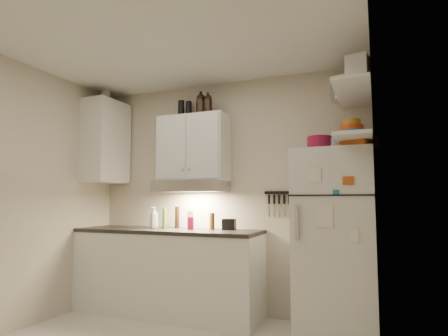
% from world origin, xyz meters
% --- Properties ---
extents(ceiling, '(3.20, 3.00, 0.02)m').
position_xyz_m(ceiling, '(0.00, 0.00, 2.61)').
color(ceiling, silver).
rests_on(ceiling, ground).
extents(back_wall, '(3.20, 0.02, 2.60)m').
position_xyz_m(back_wall, '(0.00, 1.51, 1.30)').
color(back_wall, beige).
rests_on(back_wall, ground).
extents(left_wall, '(0.02, 3.00, 2.60)m').
position_xyz_m(left_wall, '(-1.61, 0.00, 1.30)').
color(left_wall, beige).
rests_on(left_wall, ground).
extents(right_wall, '(0.02, 3.00, 2.60)m').
position_xyz_m(right_wall, '(1.61, 0.00, 1.30)').
color(right_wall, beige).
rests_on(right_wall, ground).
extents(base_cabinet, '(2.10, 0.60, 0.88)m').
position_xyz_m(base_cabinet, '(-0.55, 1.20, 0.44)').
color(base_cabinet, white).
rests_on(base_cabinet, floor).
extents(countertop, '(2.10, 0.62, 0.04)m').
position_xyz_m(countertop, '(-0.55, 1.20, 0.90)').
color(countertop, black).
rests_on(countertop, base_cabinet).
extents(upper_cabinet, '(0.80, 0.33, 0.75)m').
position_xyz_m(upper_cabinet, '(-0.30, 1.33, 1.83)').
color(upper_cabinet, white).
rests_on(upper_cabinet, back_wall).
extents(side_cabinet, '(0.33, 0.55, 1.00)m').
position_xyz_m(side_cabinet, '(-1.44, 1.20, 1.95)').
color(side_cabinet, white).
rests_on(side_cabinet, left_wall).
extents(range_hood, '(0.76, 0.46, 0.12)m').
position_xyz_m(range_hood, '(-0.30, 1.27, 1.39)').
color(range_hood, silver).
rests_on(range_hood, back_wall).
extents(fridge, '(0.70, 0.68, 1.70)m').
position_xyz_m(fridge, '(1.25, 1.16, 0.85)').
color(fridge, silver).
rests_on(fridge, floor).
extents(shelf_hi, '(0.30, 0.95, 0.03)m').
position_xyz_m(shelf_hi, '(1.45, 1.02, 2.20)').
color(shelf_hi, white).
rests_on(shelf_hi, right_wall).
extents(shelf_lo, '(0.30, 0.95, 0.03)m').
position_xyz_m(shelf_lo, '(1.45, 1.02, 1.76)').
color(shelf_lo, white).
rests_on(shelf_lo, right_wall).
extents(knife_strip, '(0.42, 0.02, 0.03)m').
position_xyz_m(knife_strip, '(0.70, 1.49, 1.32)').
color(knife_strip, black).
rests_on(knife_strip, back_wall).
extents(dutch_oven, '(0.29, 0.29, 0.13)m').
position_xyz_m(dutch_oven, '(1.13, 1.09, 1.77)').
color(dutch_oven, maroon).
rests_on(dutch_oven, fridge).
extents(book_stack, '(0.31, 0.34, 0.09)m').
position_xyz_m(book_stack, '(1.49, 0.98, 1.75)').
color(book_stack, '#BC5017').
rests_on(book_stack, fridge).
extents(spice_jar, '(0.08, 0.08, 0.11)m').
position_xyz_m(spice_jar, '(1.26, 1.09, 1.75)').
color(spice_jar, silver).
rests_on(spice_jar, fridge).
extents(stock_pot, '(0.40, 0.40, 0.22)m').
position_xyz_m(stock_pot, '(1.37, 1.35, 2.33)').
color(stock_pot, silver).
rests_on(stock_pot, shelf_hi).
extents(tin_a, '(0.22, 0.21, 0.18)m').
position_xyz_m(tin_a, '(1.47, 1.01, 2.31)').
color(tin_a, '#AAAAAD').
rests_on(tin_a, shelf_hi).
extents(tin_b, '(0.20, 0.20, 0.17)m').
position_xyz_m(tin_b, '(1.51, 0.64, 2.30)').
color(tin_b, '#AAAAAD').
rests_on(tin_b, shelf_hi).
extents(bowl_teal, '(0.28, 0.28, 0.11)m').
position_xyz_m(bowl_teal, '(1.43, 1.30, 1.83)').
color(bowl_teal, '#1C689A').
rests_on(bowl_teal, shelf_lo).
extents(bowl_orange, '(0.22, 0.22, 0.07)m').
position_xyz_m(bowl_orange, '(1.41, 1.29, 1.92)').
color(bowl_orange, '#F54517').
rests_on(bowl_orange, bowl_teal).
extents(bowl_yellow, '(0.17, 0.17, 0.06)m').
position_xyz_m(bowl_yellow, '(1.41, 1.29, 1.98)').
color(bowl_yellow, '#C68423').
rests_on(bowl_yellow, bowl_orange).
extents(plates, '(0.31, 0.31, 0.07)m').
position_xyz_m(plates, '(1.44, 1.00, 1.81)').
color(plates, '#1C689A').
rests_on(plates, shelf_lo).
extents(growler_a, '(0.12, 0.12, 0.25)m').
position_xyz_m(growler_a, '(-0.19, 1.29, 2.32)').
color(growler_a, black).
rests_on(growler_a, upper_cabinet).
extents(growler_b, '(0.10, 0.10, 0.22)m').
position_xyz_m(growler_b, '(-0.10, 1.28, 2.31)').
color(growler_b, black).
rests_on(growler_b, upper_cabinet).
extents(thermos_a, '(0.09, 0.09, 0.20)m').
position_xyz_m(thermos_a, '(-0.40, 1.40, 2.30)').
color(thermos_a, black).
rests_on(thermos_a, upper_cabinet).
extents(thermos_b, '(0.09, 0.09, 0.21)m').
position_xyz_m(thermos_b, '(-0.49, 1.38, 2.31)').
color(thermos_b, black).
rests_on(thermos_b, upper_cabinet).
extents(side_jar, '(0.14, 0.14, 0.16)m').
position_xyz_m(side_jar, '(-1.48, 1.23, 2.53)').
color(side_jar, silver).
rests_on(side_jar, side_cabinet).
extents(soap_bottle, '(0.13, 0.13, 0.27)m').
position_xyz_m(soap_bottle, '(-0.75, 1.24, 1.06)').
color(soap_bottle, white).
rests_on(soap_bottle, countertop).
extents(pepper_mill, '(0.07, 0.07, 0.18)m').
position_xyz_m(pepper_mill, '(-0.05, 1.30, 1.01)').
color(pepper_mill, brown).
rests_on(pepper_mill, countertop).
extents(oil_bottle, '(0.06, 0.06, 0.23)m').
position_xyz_m(oil_bottle, '(-0.61, 1.23, 1.03)').
color(oil_bottle, '#396018').
rests_on(oil_bottle, countertop).
extents(vinegar_bottle, '(0.07, 0.07, 0.25)m').
position_xyz_m(vinegar_bottle, '(-0.51, 1.34, 1.04)').
color(vinegar_bottle, black).
rests_on(vinegar_bottle, countertop).
extents(clear_bottle, '(0.08, 0.08, 0.20)m').
position_xyz_m(clear_bottle, '(-0.28, 1.21, 1.02)').
color(clear_bottle, silver).
rests_on(clear_bottle, countertop).
extents(red_jar, '(0.08, 0.08, 0.14)m').
position_xyz_m(red_jar, '(-0.26, 1.20, 0.99)').
color(red_jar, maroon).
rests_on(red_jar, countertop).
extents(caddy, '(0.15, 0.12, 0.12)m').
position_xyz_m(caddy, '(0.13, 1.34, 0.98)').
color(caddy, black).
rests_on(caddy, countertop).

